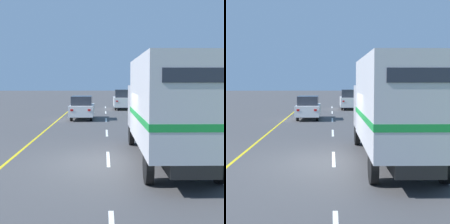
{
  "view_description": "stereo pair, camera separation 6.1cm",
  "coord_description": "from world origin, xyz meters",
  "views": [
    {
      "loc": [
        -0.15,
        -12.36,
        2.93
      ],
      "look_at": [
        0.3,
        7.18,
        1.2
      ],
      "focal_mm": 55.0,
      "sensor_mm": 36.0,
      "label": 1
    },
    {
      "loc": [
        -0.09,
        -12.36,
        2.93
      ],
      "look_at": [
        0.3,
        7.18,
        1.2
      ],
      "focal_mm": 55.0,
      "sensor_mm": 36.0,
      "label": 2
    }
  ],
  "objects": [
    {
      "name": "roadside_tree_mid",
      "position": [
        7.91,
        21.97,
        3.33
      ],
      "size": [
        4.02,
        4.02,
        5.34
      ],
      "color": "#4C3823",
      "rests_on": "ground"
    },
    {
      "name": "edge_line_yellow",
      "position": [
        -3.7,
        15.03,
        0.0
      ],
      "size": [
        0.12,
        64.77,
        0.01
      ],
      "primitive_type": "cube",
      "color": "yellow",
      "rests_on": "ground"
    },
    {
      "name": "lead_car_white_ahead",
      "position": [
        1.77,
        23.97,
        1.05
      ],
      "size": [
        1.8,
        4.28,
        2.11
      ],
      "color": "black",
      "rests_on": "ground"
    },
    {
      "name": "ground_plane",
      "position": [
        0.0,
        0.0,
        0.0
      ],
      "size": [
        200.0,
        200.0,
        0.0
      ],
      "primitive_type": "plane",
      "color": "#444447"
    },
    {
      "name": "centre_dash_near",
      "position": [
        0.0,
        0.51,
        0.0
      ],
      "size": [
        0.12,
        2.6,
        0.01
      ],
      "primitive_type": "cube",
      "color": "white",
      "rests_on": "ground"
    },
    {
      "name": "lead_car_white",
      "position": [
        -1.87,
        14.32,
        0.93
      ],
      "size": [
        1.8,
        3.89,
        1.82
      ],
      "color": "black",
      "rests_on": "ground"
    },
    {
      "name": "centre_dash_far",
      "position": [
        0.0,
        20.31,
        0.0
      ],
      "size": [
        0.12,
        2.6,
        0.01
      ],
      "primitive_type": "cube",
      "color": "white",
      "rests_on": "ground"
    },
    {
      "name": "centre_dash_mid_b",
      "position": [
        0.0,
        13.71,
        0.0
      ],
      "size": [
        0.12,
        2.6,
        0.01
      ],
      "primitive_type": "cube",
      "color": "white",
      "rests_on": "ground"
    },
    {
      "name": "roadside_tree_far",
      "position": [
        7.93,
        31.04,
        3.36
      ],
      "size": [
        3.05,
        3.05,
        4.91
      ],
      "color": "#4C3823",
      "rests_on": "ground"
    },
    {
      "name": "centre_dash_mid_a",
      "position": [
        0.0,
        7.11,
        0.0
      ],
      "size": [
        0.12,
        2.6,
        0.01
      ],
      "primitive_type": "cube",
      "color": "white",
      "rests_on": "ground"
    },
    {
      "name": "centre_dash_farthest",
      "position": [
        0.0,
        26.91,
        0.0
      ],
      "size": [
        0.12,
        2.6,
        0.01
      ],
      "primitive_type": "cube",
      "color": "white",
      "rests_on": "ground"
    },
    {
      "name": "horse_trailer_truck",
      "position": [
        2.14,
        -0.32,
        2.06
      ],
      "size": [
        2.41,
        8.24,
        3.74
      ],
      "color": "black",
      "rests_on": "ground"
    },
    {
      "name": "highway_sign",
      "position": [
        6.63,
        8.94,
        1.69
      ],
      "size": [
        1.85,
        0.09,
        2.81
      ],
      "color": "#9E9EA3",
      "rests_on": "ground"
    }
  ]
}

